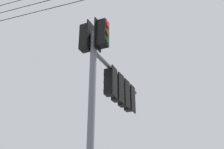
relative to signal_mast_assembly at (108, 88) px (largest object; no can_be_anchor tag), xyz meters
The scene contains 1 object.
signal_mast_assembly is the anchor object (origin of this frame).
Camera 1 is at (-0.15, 8.15, 1.43)m, focal length 44.62 mm.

